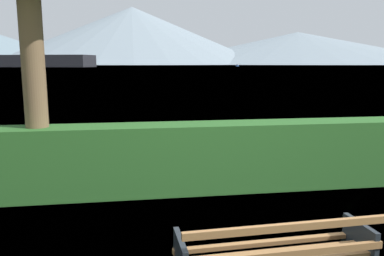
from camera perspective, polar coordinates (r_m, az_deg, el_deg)
water_surface at (r=309.28m, az=-8.61°, el=9.16°), size 620.00×620.00×0.00m
hedge_row at (r=6.66m, az=2.40°, el=-4.30°), size 12.63×0.70×1.17m
fishing_boat_near at (r=230.48m, az=6.73°, el=9.20°), size 2.90×4.31×1.51m
distant_hills at (r=552.75m, az=-8.88°, el=12.53°), size 878.91×431.26×75.84m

